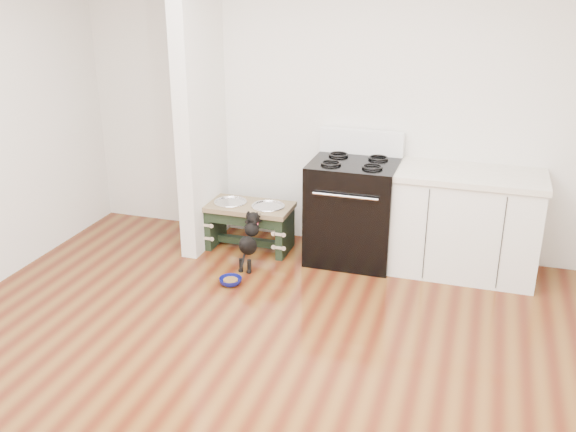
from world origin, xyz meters
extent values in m
plane|color=#4B1C0D|center=(0.00, 0.00, 0.00)|extent=(5.00, 5.00, 0.00)
plane|color=silver|center=(0.00, 2.50, 1.35)|extent=(5.00, 0.00, 5.00)
cube|color=silver|center=(-1.18, 2.10, 1.35)|extent=(0.15, 0.80, 2.70)
cube|color=black|center=(0.25, 2.15, 0.46)|extent=(0.76, 0.65, 0.92)
cube|color=black|center=(0.25, 1.84, 0.40)|extent=(0.58, 0.02, 0.50)
cylinder|color=silver|center=(0.25, 1.80, 0.72)|extent=(0.56, 0.02, 0.02)
cube|color=white|center=(0.25, 2.43, 1.03)|extent=(0.76, 0.08, 0.22)
torus|color=black|center=(0.07, 2.01, 0.93)|extent=(0.18, 0.18, 0.02)
torus|color=black|center=(0.43, 2.01, 0.93)|extent=(0.18, 0.18, 0.02)
torus|color=black|center=(0.07, 2.29, 0.93)|extent=(0.18, 0.18, 0.02)
torus|color=black|center=(0.43, 2.29, 0.93)|extent=(0.18, 0.18, 0.02)
cube|color=white|center=(1.23, 2.18, 0.43)|extent=(1.20, 0.60, 0.86)
cube|color=beige|center=(1.23, 2.18, 0.89)|extent=(1.24, 0.64, 0.05)
cube|color=black|center=(1.23, 1.92, 0.05)|extent=(1.20, 0.06, 0.10)
cube|color=black|center=(-1.07, 2.08, 0.20)|extent=(0.07, 0.39, 0.40)
cube|color=black|center=(-0.37, 2.08, 0.20)|extent=(0.07, 0.39, 0.40)
cube|color=black|center=(-0.72, 1.90, 0.35)|extent=(0.64, 0.03, 0.10)
cube|color=black|center=(-0.72, 2.08, 0.07)|extent=(0.64, 0.07, 0.07)
cube|color=brown|center=(-0.72, 2.08, 0.42)|extent=(0.80, 0.43, 0.04)
cylinder|color=silver|center=(-0.91, 2.08, 0.42)|extent=(0.28, 0.28, 0.05)
cylinder|color=silver|center=(-0.53, 2.08, 0.42)|extent=(0.28, 0.28, 0.05)
torus|color=silver|center=(-0.91, 2.08, 0.45)|extent=(0.31, 0.31, 0.02)
torus|color=silver|center=(-0.53, 2.08, 0.45)|extent=(0.31, 0.31, 0.02)
cylinder|color=black|center=(-0.61, 1.58, 0.06)|extent=(0.04, 0.04, 0.12)
cylinder|color=black|center=(-0.54, 1.58, 0.06)|extent=(0.04, 0.04, 0.12)
sphere|color=black|center=(-0.61, 1.57, 0.01)|extent=(0.04, 0.04, 0.04)
sphere|color=black|center=(-0.54, 1.57, 0.01)|extent=(0.04, 0.04, 0.04)
ellipsoid|color=black|center=(-0.57, 1.66, 0.22)|extent=(0.14, 0.33, 0.29)
sphere|color=black|center=(-0.57, 1.77, 0.34)|extent=(0.13, 0.13, 0.13)
sphere|color=black|center=(-0.57, 1.80, 0.42)|extent=(0.11, 0.11, 0.11)
sphere|color=black|center=(-0.61, 1.88, 0.42)|extent=(0.04, 0.04, 0.04)
sphere|color=black|center=(-0.54, 1.88, 0.42)|extent=(0.04, 0.04, 0.04)
cylinder|color=black|center=(-0.57, 1.53, 0.13)|extent=(0.02, 0.09, 0.11)
torus|color=#DB4059|center=(-0.57, 1.79, 0.38)|extent=(0.11, 0.07, 0.10)
imported|color=#0D105B|center=(-0.61, 1.32, 0.03)|extent=(0.24, 0.24, 0.06)
cylinder|color=brown|center=(-0.61, 1.32, 0.03)|extent=(0.12, 0.12, 0.02)
camera|label=1|loc=(1.32, -3.14, 2.52)|focal=40.00mm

